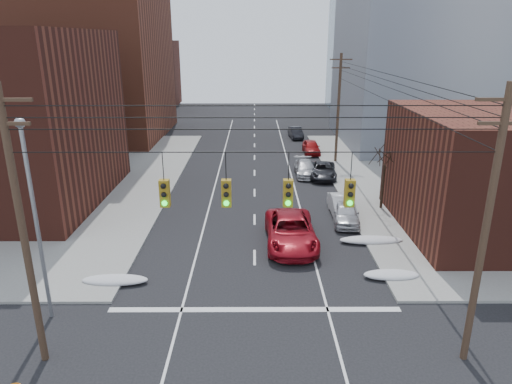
{
  "coord_description": "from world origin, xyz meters",
  "views": [
    {
      "loc": [
        0.01,
        -12.39,
        12.33
      ],
      "look_at": [
        0.1,
        15.29,
        3.0
      ],
      "focal_mm": 32.0,
      "sensor_mm": 36.0,
      "label": 1
    }
  ],
  "objects_px": {
    "parked_car_c": "(323,171)",
    "lot_car_b": "(82,175)",
    "parked_car_f": "(296,133)",
    "lot_car_a": "(83,184)",
    "red_pickup": "(291,231)",
    "lot_car_c": "(21,182)",
    "parked_car_d": "(305,168)",
    "parked_car_e": "(311,147)",
    "parked_car_b": "(342,206)",
    "lot_car_d": "(52,186)",
    "parked_car_a": "(346,213)"
  },
  "relations": [
    {
      "from": "parked_car_f",
      "to": "lot_car_b",
      "type": "height_order",
      "value": "lot_car_b"
    },
    {
      "from": "red_pickup",
      "to": "lot_car_c",
      "type": "height_order",
      "value": "red_pickup"
    },
    {
      "from": "parked_car_e",
      "to": "parked_car_f",
      "type": "xyz_separation_m",
      "value": [
        -1.03,
        8.5,
        -0.03
      ]
    },
    {
      "from": "lot_car_a",
      "to": "parked_car_f",
      "type": "bearing_deg",
      "value": -34.52
    },
    {
      "from": "parked_car_b",
      "to": "lot_car_a",
      "type": "height_order",
      "value": "parked_car_b"
    },
    {
      "from": "parked_car_c",
      "to": "lot_car_b",
      "type": "height_order",
      "value": "lot_car_b"
    },
    {
      "from": "lot_car_c",
      "to": "lot_car_d",
      "type": "relative_size",
      "value": 1.12
    },
    {
      "from": "parked_car_b",
      "to": "parked_car_f",
      "type": "distance_m",
      "value": 27.65
    },
    {
      "from": "red_pickup",
      "to": "parked_car_a",
      "type": "bearing_deg",
      "value": 40.17
    },
    {
      "from": "parked_car_d",
      "to": "lot_car_c",
      "type": "height_order",
      "value": "lot_car_c"
    },
    {
      "from": "parked_car_d",
      "to": "parked_car_e",
      "type": "distance_m",
      "value": 8.84
    },
    {
      "from": "parked_car_e",
      "to": "lot_car_a",
      "type": "bearing_deg",
      "value": -147.01
    },
    {
      "from": "parked_car_e",
      "to": "lot_car_d",
      "type": "height_order",
      "value": "lot_car_d"
    },
    {
      "from": "parked_car_d",
      "to": "lot_car_b",
      "type": "xyz_separation_m",
      "value": [
        -19.98,
        -3.09,
        0.25
      ]
    },
    {
      "from": "parked_car_e",
      "to": "lot_car_a",
      "type": "distance_m",
      "value": 24.98
    },
    {
      "from": "parked_car_d",
      "to": "parked_car_c",
      "type": "bearing_deg",
      "value": -26.78
    },
    {
      "from": "lot_car_c",
      "to": "lot_car_a",
      "type": "bearing_deg",
      "value": -92.78
    },
    {
      "from": "lot_car_a",
      "to": "lot_car_c",
      "type": "relative_size",
      "value": 0.76
    },
    {
      "from": "red_pickup",
      "to": "lot_car_b",
      "type": "height_order",
      "value": "red_pickup"
    },
    {
      "from": "parked_car_d",
      "to": "parked_car_a",
      "type": "bearing_deg",
      "value": -82.71
    },
    {
      "from": "parked_car_c",
      "to": "parked_car_f",
      "type": "xyz_separation_m",
      "value": [
        -1.03,
        17.98,
        0.01
      ]
    },
    {
      "from": "parked_car_c",
      "to": "lot_car_c",
      "type": "distance_m",
      "value": 26.39
    },
    {
      "from": "red_pickup",
      "to": "lot_car_d",
      "type": "bearing_deg",
      "value": 153.06
    },
    {
      "from": "lot_car_d",
      "to": "parked_car_d",
      "type": "bearing_deg",
      "value": -97.74
    },
    {
      "from": "parked_car_c",
      "to": "lot_car_c",
      "type": "xyz_separation_m",
      "value": [
        -26.09,
        -3.96,
        0.18
      ]
    },
    {
      "from": "parked_car_d",
      "to": "lot_car_b",
      "type": "bearing_deg",
      "value": -171.69
    },
    {
      "from": "parked_car_f",
      "to": "lot_car_c",
      "type": "bearing_deg",
      "value": -143.56
    },
    {
      "from": "parked_car_a",
      "to": "lot_car_c",
      "type": "relative_size",
      "value": 0.87
    },
    {
      "from": "parked_car_a",
      "to": "lot_car_c",
      "type": "height_order",
      "value": "lot_car_c"
    },
    {
      "from": "parked_car_c",
      "to": "lot_car_a",
      "type": "distance_m",
      "value": 21.24
    },
    {
      "from": "parked_car_f",
      "to": "lot_car_a",
      "type": "relative_size",
      "value": 1.14
    },
    {
      "from": "parked_car_c",
      "to": "parked_car_d",
      "type": "relative_size",
      "value": 1.06
    },
    {
      "from": "parked_car_b",
      "to": "lot_car_a",
      "type": "distance_m",
      "value": 21.45
    },
    {
      "from": "red_pickup",
      "to": "parked_car_d",
      "type": "height_order",
      "value": "red_pickup"
    },
    {
      "from": "red_pickup",
      "to": "lot_car_b",
      "type": "relative_size",
      "value": 1.16
    },
    {
      "from": "parked_car_a",
      "to": "parked_car_e",
      "type": "distance_m",
      "value": 20.42
    },
    {
      "from": "parked_car_d",
      "to": "lot_car_c",
      "type": "distance_m",
      "value": 24.95
    },
    {
      "from": "parked_car_c",
      "to": "parked_car_e",
      "type": "height_order",
      "value": "parked_car_e"
    },
    {
      "from": "red_pickup",
      "to": "lot_car_b",
      "type": "bearing_deg",
      "value": 144.18
    },
    {
      "from": "parked_car_d",
      "to": "parked_car_f",
      "type": "xyz_separation_m",
      "value": [
        0.57,
        17.19,
        0.03
      ]
    },
    {
      "from": "lot_car_c",
      "to": "parked_car_e",
      "type": "bearing_deg",
      "value": -61.28
    },
    {
      "from": "red_pickup",
      "to": "parked_car_e",
      "type": "xyz_separation_m",
      "value": [
        4.13,
        24.01,
        -0.18
      ]
    },
    {
      "from": "parked_car_c",
      "to": "parked_car_d",
      "type": "bearing_deg",
      "value": 160.08
    },
    {
      "from": "parked_car_c",
      "to": "parked_car_e",
      "type": "distance_m",
      "value": 9.48
    },
    {
      "from": "red_pickup",
      "to": "parked_car_d",
      "type": "distance_m",
      "value": 15.52
    },
    {
      "from": "lot_car_b",
      "to": "red_pickup",
      "type": "bearing_deg",
      "value": -120.75
    },
    {
      "from": "parked_car_b",
      "to": "lot_car_a",
      "type": "xyz_separation_m",
      "value": [
        -20.79,
        5.29,
        0.03
      ]
    },
    {
      "from": "parked_car_b",
      "to": "lot_car_b",
      "type": "distance_m",
      "value": 22.79
    },
    {
      "from": "red_pickup",
      "to": "lot_car_c",
      "type": "bearing_deg",
      "value": 153.51
    },
    {
      "from": "lot_car_b",
      "to": "lot_car_a",
      "type": "bearing_deg",
      "value": -154.78
    }
  ]
}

